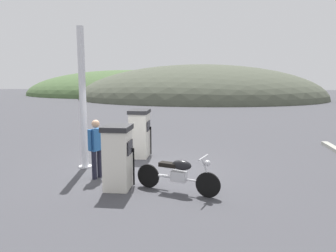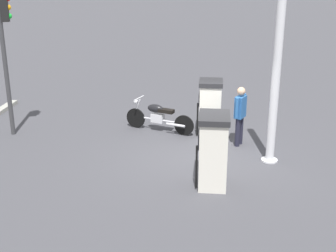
{
  "view_description": "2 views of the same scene",
  "coord_description": "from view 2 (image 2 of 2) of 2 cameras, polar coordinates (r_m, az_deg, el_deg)",
  "views": [
    {
      "loc": [
        1.51,
        -9.06,
        2.7
      ],
      "look_at": [
        0.79,
        0.13,
        1.29
      ],
      "focal_mm": 34.67,
      "sensor_mm": 36.0,
      "label": 1
    },
    {
      "loc": [
        0.07,
        10.62,
        4.53
      ],
      "look_at": [
        0.77,
        0.16,
        0.83
      ],
      "focal_mm": 49.09,
      "sensor_mm": 36.0,
      "label": 2
    }
  ],
  "objects": [
    {
      "name": "ground_plane",
      "position": [
        11.54,
        3.86,
        -3.73
      ],
      "size": [
        120.0,
        120.0,
        0.0
      ],
      "primitive_type": "plane",
      "color": "#424247"
    },
    {
      "name": "fuel_pump_near",
      "position": [
        12.77,
        5.25,
        2.31
      ],
      "size": [
        0.7,
        0.79,
        1.55
      ],
      "color": "silver",
      "rests_on": "ground"
    },
    {
      "name": "fuel_pump_far",
      "position": [
        9.76,
        5.63,
        -3.03
      ],
      "size": [
        0.71,
        0.9,
        1.61
      ],
      "color": "silver",
      "rests_on": "ground"
    },
    {
      "name": "motorcycle_near_pump",
      "position": [
        13.06,
        -1.25,
        1.29
      ],
      "size": [
        1.99,
        0.95,
        0.93
      ],
      "color": "black",
      "rests_on": "ground"
    },
    {
      "name": "attendant_person",
      "position": [
        12.06,
        8.94,
        1.66
      ],
      "size": [
        0.34,
        0.55,
        1.58
      ],
      "color": "#1E1E2D",
      "rests_on": "ground"
    },
    {
      "name": "roadside_traffic_light",
      "position": [
        13.06,
        -19.55,
        9.91
      ],
      "size": [
        0.4,
        0.29,
        3.84
      ],
      "color": "#38383A",
      "rests_on": "ground"
    },
    {
      "name": "canopy_support_pole",
      "position": [
        10.88,
        13.21,
        5.38
      ],
      "size": [
        0.4,
        0.4,
        4.12
      ],
      "color": "silver",
      "rests_on": "ground"
    }
  ]
}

